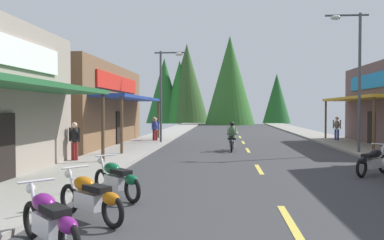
{
  "coord_description": "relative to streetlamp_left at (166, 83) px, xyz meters",
  "views": [
    {
      "loc": [
        -1.29,
        -0.16,
        2.2
      ],
      "look_at": [
        -3.22,
        23.45,
        1.58
      ],
      "focal_mm": 36.69,
      "sensor_mm": 36.0,
      "label": 1
    }
  ],
  "objects": [
    {
      "name": "ground",
      "position": [
        5.02,
        -1.68,
        -3.94
      ],
      "size": [
        9.87,
        76.13,
        0.1
      ],
      "primitive_type": "cube",
      "color": "#38383A"
    },
    {
      "name": "sidewalk_left",
      "position": [
        -1.32,
        -1.68,
        -3.83
      ],
      "size": [
        2.8,
        76.13,
        0.12
      ],
      "primitive_type": "cube",
      "color": "#9E9991",
      "rests_on": "ground"
    },
    {
      "name": "sidewalk_right",
      "position": [
        11.35,
        -1.68,
        -3.83
      ],
      "size": [
        2.8,
        76.13,
        0.12
      ],
      "primitive_type": "cube",
      "color": "gray",
      "rests_on": "ground"
    },
    {
      "name": "centerline_dashes",
      "position": [
        5.02,
        1.53,
        -3.89
      ],
      "size": [
        0.16,
        50.82,
        0.01
      ],
      "color": "#E0C64C",
      "rests_on": "ground"
    },
    {
      "name": "storefront_left_far",
      "position": [
        -6.15,
        -1.41,
        -1.45
      ],
      "size": [
        8.74,
        12.1,
        4.88
      ],
      "color": "brown",
      "rests_on": "ground"
    },
    {
      "name": "streetlamp_left",
      "position": [
        0.0,
        0.0,
        0.0
      ],
      "size": [
        2.08,
        0.3,
        5.94
      ],
      "color": "#474C51",
      "rests_on": "ground"
    },
    {
      "name": "streetlamp_right",
      "position": [
        10.06,
        -5.06,
        0.54
      ],
      "size": [
        2.08,
        0.3,
        6.93
      ],
      "color": "#474C51",
      "rests_on": "ground"
    },
    {
      "name": "motorcycle_parked_right_6",
      "position": [
        8.69,
        -11.38,
        -3.4
      ],
      "size": [
        1.61,
        1.55,
        1.04
      ],
      "rotation": [
        0.0,
        0.0,
        0.77
      ],
      "color": "black",
      "rests_on": "ground"
    },
    {
      "name": "motorcycle_parked_left_0",
      "position": [
        1.02,
        -19.06,
        -3.4
      ],
      "size": [
        1.62,
        1.55,
        1.04
      ],
      "rotation": [
        0.0,
        0.0,
        2.38
      ],
      "color": "black",
      "rests_on": "ground"
    },
    {
      "name": "motorcycle_parked_left_1",
      "position": [
        1.11,
        -17.43,
        -3.4
      ],
      "size": [
        1.76,
        1.38,
        1.04
      ],
      "rotation": [
        0.0,
        0.0,
        2.49
      ],
      "color": "black",
      "rests_on": "ground"
    },
    {
      "name": "motorcycle_parked_left_2",
      "position": [
        1.07,
        -15.41,
        -3.4
      ],
      "size": [
        1.61,
        1.56,
        1.04
      ],
      "rotation": [
        0.0,
        0.0,
        2.37
      ],
      "color": "black",
      "rests_on": "ground"
    },
    {
      "name": "rider_cruising_lead",
      "position": [
        4.15,
        -3.98,
        -3.24
      ],
      "size": [
        0.6,
        2.14,
        1.57
      ],
      "rotation": [
        0.0,
        0.0,
        1.52
      ],
      "color": "black",
      "rests_on": "ground"
    },
    {
      "name": "pedestrian_by_shop",
      "position": [
        -0.87,
        1.15,
        -2.94
      ],
      "size": [
        0.45,
        0.43,
        1.65
      ],
      "rotation": [
        0.0,
        0.0,
        5.42
      ],
      "color": "maroon",
      "rests_on": "ground"
    },
    {
      "name": "pedestrian_browsing",
      "position": [
        -1.07,
        1.7,
        -2.9
      ],
      "size": [
        0.41,
        0.5,
        1.72
      ],
      "rotation": [
        0.0,
        0.0,
        0.56
      ],
      "color": "black",
      "rests_on": "ground"
    },
    {
      "name": "pedestrian_waiting",
      "position": [
        11.42,
        2.54,
        -2.89
      ],
      "size": [
        0.45,
        0.43,
        1.73
      ],
      "rotation": [
        0.0,
        0.0,
        4.0
      ],
      "color": "#333F8C",
      "rests_on": "ground"
    },
    {
      "name": "pedestrian_strolling",
      "position": [
        -2.4,
        -9.28,
        -2.91
      ],
      "size": [
        0.54,
        0.37,
        1.69
      ],
      "rotation": [
        0.0,
        0.0,
        4.36
      ],
      "color": "maroon",
      "rests_on": "ground"
    },
    {
      "name": "treeline_backdrop",
      "position": [
        0.0,
        38.12,
        2.12
      ],
      "size": [
        23.82,
        13.34,
        13.28
      ],
      "color": "#205923",
      "rests_on": "ground"
    }
  ]
}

